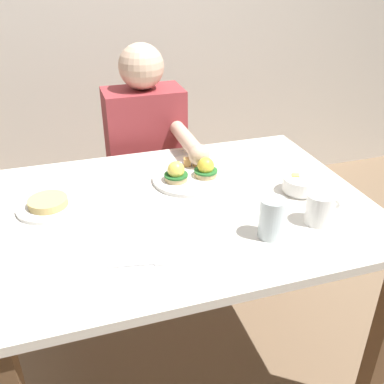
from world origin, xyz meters
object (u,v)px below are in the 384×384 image
object	(u,v)px
fruit_bowl	(300,185)
side_plate	(48,205)
coffee_mug	(320,208)
water_glass_near	(271,221)
dining_table	(184,231)
eggs_benedict_plate	(191,175)
fork	(142,264)
diner_person	(148,156)

from	to	relation	value
fruit_bowl	side_plate	distance (m)	0.83
coffee_mug	water_glass_near	world-z (taller)	water_glass_near
dining_table	coffee_mug	world-z (taller)	coffee_mug
fruit_bowl	water_glass_near	world-z (taller)	water_glass_near
eggs_benedict_plate	side_plate	size ratio (longest dim) A/B	1.35
fork	dining_table	bearing A→B (deg)	54.22
coffee_mug	eggs_benedict_plate	bearing A→B (deg)	126.79
eggs_benedict_plate	diner_person	world-z (taller)	diner_person
side_plate	coffee_mug	bearing A→B (deg)	-22.97
eggs_benedict_plate	water_glass_near	xyz separation A→B (m)	(0.11, -0.40, 0.03)
water_glass_near	side_plate	xyz separation A→B (m)	(-0.60, 0.35, -0.04)
water_glass_near	diner_person	xyz separation A→B (m)	(-0.17, 0.85, -0.14)
fork	side_plate	world-z (taller)	side_plate
dining_table	diner_person	world-z (taller)	diner_person
fork	water_glass_near	distance (m)	0.38
dining_table	diner_person	distance (m)	0.60
coffee_mug	fork	size ratio (longest dim) A/B	0.72
eggs_benedict_plate	water_glass_near	world-z (taller)	water_glass_near
side_plate	eggs_benedict_plate	bearing A→B (deg)	5.94
dining_table	eggs_benedict_plate	bearing A→B (deg)	64.78
eggs_benedict_plate	water_glass_near	size ratio (longest dim) A/B	2.24
dining_table	coffee_mug	bearing A→B (deg)	-32.39
eggs_benedict_plate	diner_person	distance (m)	0.46
fruit_bowl	side_plate	bearing A→B (deg)	169.83
dining_table	eggs_benedict_plate	size ratio (longest dim) A/B	4.44
water_glass_near	fork	bearing A→B (deg)	-177.14
dining_table	side_plate	bearing A→B (deg)	166.24
side_plate	dining_table	bearing A→B (deg)	-13.76
coffee_mug	fork	xyz separation A→B (m)	(-0.55, -0.04, -0.05)
fruit_bowl	eggs_benedict_plate	bearing A→B (deg)	148.75
water_glass_near	diner_person	size ratio (longest dim) A/B	0.11
eggs_benedict_plate	side_plate	xyz separation A→B (m)	(-0.49, -0.05, -0.01)
fruit_bowl	fork	bearing A→B (deg)	-159.25
fruit_bowl	dining_table	bearing A→B (deg)	173.70
eggs_benedict_plate	dining_table	bearing A→B (deg)	-115.22
fruit_bowl	side_plate	world-z (taller)	fruit_bowl
fork	diner_person	bearing A→B (deg)	76.74
fruit_bowl	coffee_mug	size ratio (longest dim) A/B	1.08
dining_table	coffee_mug	distance (m)	0.45
side_plate	fruit_bowl	bearing A→B (deg)	-10.17
eggs_benedict_plate	side_plate	bearing A→B (deg)	-174.06
dining_table	fruit_bowl	xyz separation A→B (m)	(0.40, -0.04, 0.14)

